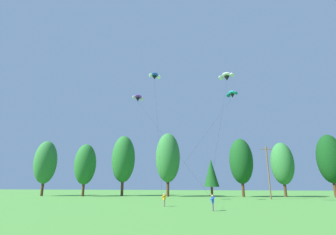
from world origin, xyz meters
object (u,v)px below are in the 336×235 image
(utility_pole, at_px, (268,171))
(parafoil_kite_mid_white, at_px, (227,76))
(parafoil_kite_far_teal, at_px, (232,94))
(parafoil_kite_low_purple, at_px, (138,98))
(parafoil_kite_high_blue_white, at_px, (155,76))
(kite_flyer_near, at_px, (164,198))
(kite_flyer_mid, at_px, (213,201))

(utility_pole, bearing_deg, parafoil_kite_mid_white, -124.06)
(parafoil_kite_mid_white, distance_m, parafoil_kite_far_teal, 10.33)
(parafoil_kite_far_teal, bearing_deg, parafoil_kite_mid_white, -99.27)
(utility_pole, relative_size, parafoil_kite_mid_white, 0.51)
(parafoil_kite_mid_white, distance_m, parafoil_kite_low_purple, 16.65)
(utility_pole, relative_size, parafoil_kite_high_blue_white, 0.48)
(utility_pole, bearing_deg, parafoil_kite_high_blue_white, -151.05)
(parafoil_kite_high_blue_white, distance_m, parafoil_kite_mid_white, 12.92)
(kite_flyer_near, relative_size, parafoil_kite_far_teal, 0.08)
(utility_pole, bearing_deg, parafoil_kite_low_purple, -157.81)
(parafoil_kite_high_blue_white, height_order, parafoil_kite_mid_white, parafoil_kite_high_blue_white)
(parafoil_kite_mid_white, bearing_deg, kite_flyer_mid, -104.80)
(utility_pole, xyz_separation_m, parafoil_kite_high_blue_white, (-20.57, -11.38, 16.66))
(parafoil_kite_mid_white, xyz_separation_m, parafoil_kite_far_teal, (1.66, 10.19, 0.26))
(kite_flyer_mid, distance_m, parafoil_kite_far_teal, 30.75)
(parafoil_kite_high_blue_white, xyz_separation_m, parafoil_kite_mid_white, (12.88, 0.01, -1.01))
(kite_flyer_mid, distance_m, parafoil_kite_low_purple, 25.94)
(parafoil_kite_high_blue_white, relative_size, parafoil_kite_low_purple, 1.20)
(utility_pole, height_order, kite_flyer_mid, utility_pole)
(kite_flyer_near, distance_m, parafoil_kite_far_teal, 29.29)
(parafoil_kite_high_blue_white, height_order, parafoil_kite_far_teal, parafoil_kite_high_blue_white)
(parafoil_kite_high_blue_white, bearing_deg, utility_pole, 28.95)
(kite_flyer_mid, xyz_separation_m, parafoil_kite_far_teal, (4.94, 22.58, 20.28))
(utility_pole, height_order, parafoil_kite_far_teal, parafoil_kite_far_teal)
(utility_pole, distance_m, parafoil_kite_low_purple, 29.14)
(kite_flyer_mid, xyz_separation_m, parafoil_kite_low_purple, (-13.12, 13.93, 17.52))
(parafoil_kite_high_blue_white, distance_m, parafoil_kite_far_teal, 17.78)
(utility_pole, relative_size, kite_flyer_mid, 6.04)
(parafoil_kite_high_blue_white, relative_size, parafoil_kite_mid_white, 1.05)
(kite_flyer_mid, height_order, parafoil_kite_far_teal, parafoil_kite_far_teal)
(kite_flyer_near, xyz_separation_m, parafoil_kite_low_purple, (-6.82, 9.25, 17.52))
(parafoil_kite_far_teal, bearing_deg, parafoil_kite_high_blue_white, -144.96)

